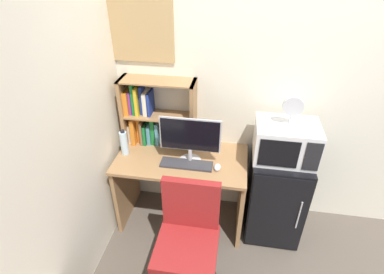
{
  "coord_description": "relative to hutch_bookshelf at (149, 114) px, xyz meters",
  "views": [
    {
      "loc": [
        -0.53,
        -2.39,
        2.33
      ],
      "look_at": [
        -0.87,
        -0.34,
        1.01
      ],
      "focal_mm": 27.87,
      "sensor_mm": 36.0,
      "label": 1
    }
  ],
  "objects": [
    {
      "name": "wall_corkboard",
      "position": [
        -0.07,
        0.09,
        0.72
      ],
      "size": [
        0.61,
        0.02,
        0.53
      ],
      "primitive_type": "cube",
      "color": "tan"
    },
    {
      "name": "hutch_bookshelf",
      "position": [
        0.0,
        0.0,
        0.0
      ],
      "size": [
        0.66,
        0.23,
        0.64
      ],
      "color": "#997047",
      "rests_on": "desk"
    },
    {
      "name": "desk",
      "position": [
        0.33,
        -0.21,
        -0.54
      ],
      "size": [
        1.15,
        0.62,
        0.76
      ],
      "color": "#997047",
      "rests_on": "ground_plane"
    },
    {
      "name": "keyboard",
      "position": [
        0.4,
        -0.3,
        -0.29
      ],
      "size": [
        0.45,
        0.13,
        0.02
      ],
      "primitive_type": "cube",
      "color": "#333338",
      "rests_on": "desk"
    },
    {
      "name": "computer_mouse",
      "position": [
        0.66,
        -0.31,
        -0.29
      ],
      "size": [
        0.06,
        0.09,
        0.04
      ],
      "primitive_type": "ellipsoid",
      "color": "silver",
      "rests_on": "desk"
    },
    {
      "name": "desk_fan",
      "position": [
        1.19,
        -0.18,
        0.24
      ],
      "size": [
        0.16,
        0.11,
        0.24
      ],
      "color": "silver",
      "rests_on": "microwave"
    },
    {
      "name": "monitor",
      "position": [
        0.42,
        -0.24,
        -0.06
      ],
      "size": [
        0.51,
        0.19,
        0.42
      ],
      "color": "#B7B7BC",
      "rests_on": "desk"
    },
    {
      "name": "water_bottle",
      "position": [
        -0.18,
        -0.22,
        -0.19
      ],
      "size": [
        0.07,
        0.07,
        0.25
      ],
      "color": "silver",
      "rests_on": "desk"
    },
    {
      "name": "desk_chair",
      "position": [
        0.51,
        -0.86,
        -0.65
      ],
      "size": [
        0.52,
        0.52,
        0.95
      ],
      "color": "black",
      "rests_on": "ground_plane"
    },
    {
      "name": "microwave",
      "position": [
        1.19,
        -0.18,
        -0.06
      ],
      "size": [
        0.5,
        0.38,
        0.31
      ],
      "color": "silver",
      "rests_on": "mini_fridge"
    },
    {
      "name": "wall_back",
      "position": [
        1.7,
        0.12,
        0.24
      ],
      "size": [
        6.4,
        0.04,
        2.6
      ],
      "primitive_type": "cube",
      "color": "silver",
      "rests_on": "ground_plane"
    },
    {
      "name": "mini_fridge",
      "position": [
        1.19,
        -0.18,
        -0.64
      ],
      "size": [
        0.48,
        0.53,
        0.85
      ],
      "color": "black",
      "rests_on": "ground_plane"
    }
  ]
}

